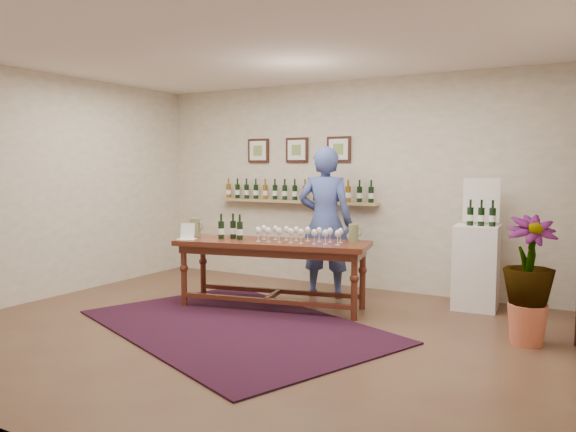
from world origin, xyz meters
The scene contains 14 objects.
ground centered at (0.00, 0.00, 0.00)m, with size 6.00×6.00×0.00m, color #563126.
room_shell centered at (2.11, 1.86, 1.12)m, with size 6.00×6.00×6.00m.
rug centered at (-0.22, 0.08, 0.01)m, with size 3.15×2.10×0.02m, color #430B10.
tasting_table centered at (-0.29, 0.95, 0.67)m, with size 2.32×1.16×0.79m.
table_glasses centered at (0.03, 1.01, 0.88)m, with size 1.24×0.29×0.17m, color white, non-canonical shape.
table_bottles centered at (-0.80, 0.86, 0.94)m, with size 0.28×0.16×0.30m, color black, non-canonical shape.
pitcher_left centered at (-1.28, 0.78, 0.90)m, with size 0.15×0.15×0.23m, color olive, non-canonical shape.
pitcher_right centered at (0.58, 1.29, 0.89)m, with size 0.13×0.13×0.21m, color olive, non-canonical shape.
menu_card centered at (-1.24, 0.58, 0.88)m, with size 0.21×0.15×0.19m, color white.
display_pedestal centered at (1.78, 2.08, 0.49)m, with size 0.49×0.49×0.97m, color white.
pedestal_bottles centered at (1.83, 2.02, 1.13)m, with size 0.31×0.08×0.31m, color black, non-canonical shape.
info_sign centered at (1.79, 2.20, 1.25)m, with size 0.41×0.02×0.56m, color white.
potted_plant centered at (2.46, 0.95, 0.60)m, with size 0.71×0.71×1.03m.
person centered at (-0.02, 1.78, 0.95)m, with size 0.69×0.45×1.90m, color #3C4D8E.
Camera 1 is at (3.04, -4.57, 1.64)m, focal length 35.00 mm.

